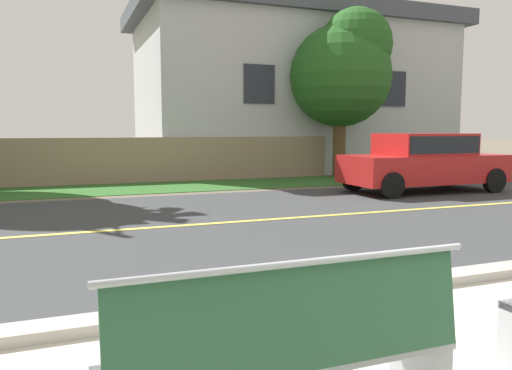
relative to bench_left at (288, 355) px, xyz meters
The scene contains 10 objects.
ground_plane 7.64m from the bench_left, 79.74° to the left, with size 140.00×140.00×0.00m, color #665B4C.
curb_edge 2.33m from the bench_left, 53.73° to the left, with size 44.00×0.30×0.11m, color #ADA89E.
street_asphalt 6.17m from the bench_left, 77.25° to the left, with size 52.00×8.00×0.01m, color #383A3D.
road_centre_line 6.17m from the bench_left, 77.25° to the left, with size 48.00×0.14×0.01m, color #E0CC4C.
far_verge_grass 11.95m from the bench_left, 83.47° to the left, with size 48.00×2.80×0.02m, color #2D6026.
bench_left is the anchor object (origin of this frame).
car_red_far 11.45m from the bench_left, 47.21° to the left, with size 4.30×1.86×1.54m.
shade_tree_centre 15.39m from the bench_left, 58.14° to the left, with size 3.47×3.47×5.72m.
garden_wall 13.68m from the bench_left, 85.36° to the left, with size 13.00×0.36×1.40m, color gray.
house_across_street 18.77m from the bench_left, 64.98° to the left, with size 12.94×6.91×6.35m.
Camera 1 is at (-2.40, -1.76, 1.63)m, focal length 35.00 mm.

